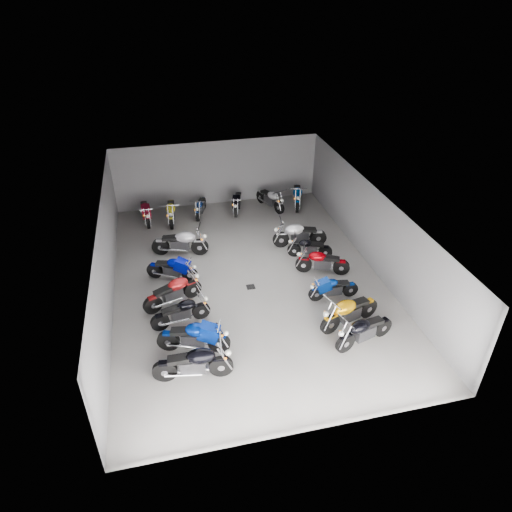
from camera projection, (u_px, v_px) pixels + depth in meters
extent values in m
plane|color=gray|center=(248.00, 279.00, 17.57)|extent=(14.00, 14.00, 0.00)
cube|color=slate|center=(217.00, 173.00, 22.46)|extent=(10.00, 0.10, 3.20)
cube|color=slate|center=(106.00, 261.00, 15.75)|extent=(0.10, 14.00, 3.20)
cube|color=slate|center=(373.00, 229.00, 17.67)|extent=(0.10, 14.00, 3.20)
cube|color=black|center=(247.00, 204.00, 15.84)|extent=(10.00, 14.00, 0.04)
cube|color=black|center=(251.00, 287.00, 17.15)|extent=(0.32, 0.32, 0.01)
cylinder|color=black|center=(221.00, 366.00, 13.27)|extent=(0.73, 0.23, 0.72)
cylinder|color=black|center=(165.00, 371.00, 13.12)|extent=(0.73, 0.25, 0.72)
cube|color=#2D2D30|center=(193.00, 366.00, 13.13)|extent=(0.76, 0.42, 0.45)
ellipsoid|color=black|center=(201.00, 356.00, 12.97)|extent=(0.81, 0.53, 0.40)
cube|color=black|center=(179.00, 359.00, 12.93)|extent=(0.71, 0.39, 0.20)
cylinder|color=black|center=(219.00, 343.00, 14.10)|extent=(0.71, 0.34, 0.70)
cylinder|color=black|center=(168.00, 341.00, 14.19)|extent=(0.72, 0.36, 0.70)
cube|color=#2D2D30|center=(193.00, 339.00, 14.09)|extent=(0.78, 0.52, 0.44)
ellipsoid|color=#032494|center=(200.00, 331.00, 13.88)|extent=(0.84, 0.64, 0.40)
cube|color=black|center=(181.00, 331.00, 13.94)|extent=(0.73, 0.49, 0.20)
cylinder|color=black|center=(201.00, 311.00, 15.48)|extent=(0.64, 0.25, 0.63)
cylinder|color=black|center=(160.00, 322.00, 14.98)|extent=(0.64, 0.27, 0.63)
cube|color=#2D2D30|center=(181.00, 314.00, 15.18)|extent=(0.68, 0.41, 0.39)
ellipsoid|color=black|center=(186.00, 305.00, 15.09)|extent=(0.73, 0.52, 0.35)
cube|color=black|center=(171.00, 310.00, 14.92)|extent=(0.64, 0.39, 0.18)
cylinder|color=black|center=(192.00, 289.00, 16.48)|extent=(0.69, 0.39, 0.69)
cylinder|color=black|center=(153.00, 305.00, 15.71)|extent=(0.69, 0.41, 0.69)
cube|color=#2D2D30|center=(173.00, 294.00, 16.04)|extent=(0.77, 0.56, 0.43)
ellipsoid|color=maroon|center=(178.00, 284.00, 15.97)|extent=(0.84, 0.68, 0.39)
cube|color=black|center=(163.00, 291.00, 15.71)|extent=(0.72, 0.53, 0.19)
cylinder|color=black|center=(190.00, 275.00, 17.30)|extent=(0.62, 0.37, 0.62)
cylinder|color=black|center=(155.00, 270.00, 17.54)|extent=(0.63, 0.39, 0.62)
cube|color=#2D2D30|center=(172.00, 270.00, 17.37)|extent=(0.70, 0.53, 0.39)
ellipsoid|color=#020BA7|center=(177.00, 264.00, 17.17)|extent=(0.76, 0.63, 0.35)
cube|color=black|center=(163.00, 263.00, 17.27)|extent=(0.65, 0.49, 0.18)
cylinder|color=black|center=(200.00, 247.00, 18.91)|extent=(0.73, 0.32, 0.72)
cylinder|color=black|center=(161.00, 247.00, 18.93)|extent=(0.74, 0.34, 0.72)
cube|color=#2D2D30|center=(180.00, 245.00, 18.86)|extent=(0.79, 0.51, 0.45)
ellipsoid|color=#B3B1B9|center=(185.00, 237.00, 18.66)|extent=(0.85, 0.62, 0.41)
cube|color=black|center=(171.00, 238.00, 18.69)|extent=(0.74, 0.47, 0.21)
cylinder|color=black|center=(345.00, 343.00, 14.12)|extent=(0.69, 0.32, 0.67)
cylinder|color=black|center=(382.00, 327.00, 14.75)|extent=(0.69, 0.34, 0.67)
cube|color=#2D2D30|center=(364.00, 332.00, 14.38)|extent=(0.75, 0.49, 0.42)
ellipsoid|color=black|center=(360.00, 327.00, 14.10)|extent=(0.81, 0.60, 0.38)
cube|color=black|center=(374.00, 322.00, 14.36)|extent=(0.70, 0.46, 0.19)
cylinder|color=black|center=(330.00, 324.00, 14.83)|extent=(0.73, 0.35, 0.72)
cylinder|color=black|center=(368.00, 308.00, 15.53)|extent=(0.73, 0.37, 0.72)
cube|color=#2D2D30|center=(350.00, 313.00, 15.12)|extent=(0.79, 0.54, 0.45)
ellipsoid|color=orange|center=(345.00, 307.00, 14.82)|extent=(0.86, 0.66, 0.40)
cube|color=black|center=(359.00, 302.00, 15.11)|extent=(0.74, 0.50, 0.20)
cylinder|color=black|center=(316.00, 294.00, 16.32)|extent=(0.57, 0.12, 0.57)
cylinder|color=black|center=(350.00, 289.00, 16.55)|extent=(0.57, 0.14, 0.57)
cube|color=#2D2D30|center=(334.00, 290.00, 16.39)|extent=(0.58, 0.27, 0.36)
ellipsoid|color=navy|center=(329.00, 284.00, 16.20)|extent=(0.61, 0.36, 0.32)
cube|color=black|center=(342.00, 283.00, 16.31)|extent=(0.55, 0.26, 0.16)
cylinder|color=black|center=(304.00, 265.00, 17.86)|extent=(0.65, 0.35, 0.65)
cylinder|color=black|center=(341.00, 267.00, 17.70)|extent=(0.66, 0.37, 0.65)
cube|color=#2D2D30|center=(323.00, 264.00, 17.72)|extent=(0.72, 0.51, 0.40)
ellipsoid|color=#870006|center=(317.00, 256.00, 17.57)|extent=(0.78, 0.62, 0.36)
cube|color=black|center=(332.00, 258.00, 17.54)|extent=(0.67, 0.48, 0.18)
cylinder|color=black|center=(294.00, 250.00, 18.84)|extent=(0.57, 0.29, 0.57)
cylinder|color=black|center=(325.00, 252.00, 18.73)|extent=(0.58, 0.31, 0.57)
cube|color=#2D2D30|center=(310.00, 249.00, 18.74)|extent=(0.63, 0.44, 0.35)
ellipsoid|color=black|center=(306.00, 243.00, 18.60)|extent=(0.68, 0.53, 0.32)
cube|color=black|center=(317.00, 244.00, 18.58)|extent=(0.59, 0.41, 0.16)
cylinder|color=black|center=(281.00, 240.00, 19.43)|extent=(0.72, 0.23, 0.71)
cylinder|color=black|center=(318.00, 238.00, 19.57)|extent=(0.73, 0.26, 0.71)
cube|color=#2D2D30|center=(300.00, 236.00, 19.44)|extent=(0.76, 0.42, 0.44)
ellipsoid|color=silver|center=(295.00, 229.00, 19.23)|extent=(0.80, 0.54, 0.40)
cube|color=black|center=(308.00, 230.00, 19.30)|extent=(0.71, 0.39, 0.20)
cylinder|color=black|center=(148.00, 222.00, 20.84)|extent=(0.19, 0.66, 0.65)
cylinder|color=black|center=(144.00, 208.00, 22.02)|extent=(0.21, 0.66, 0.65)
cube|color=#2D2D30|center=(146.00, 213.00, 21.38)|extent=(0.36, 0.69, 0.41)
ellipsoid|color=maroon|center=(145.00, 209.00, 21.02)|extent=(0.47, 0.73, 0.37)
cube|color=black|center=(144.00, 204.00, 21.49)|extent=(0.34, 0.64, 0.19)
cylinder|color=black|center=(171.00, 222.00, 20.79)|extent=(0.19, 0.68, 0.67)
cylinder|color=black|center=(172.00, 208.00, 22.06)|extent=(0.21, 0.68, 0.67)
cube|color=#2D2D30|center=(171.00, 213.00, 21.36)|extent=(0.37, 0.71, 0.42)
ellipsoid|color=yellow|center=(171.00, 208.00, 20.99)|extent=(0.48, 0.75, 0.38)
cube|color=black|center=(171.00, 204.00, 21.49)|extent=(0.34, 0.66, 0.19)
cylinder|color=black|center=(198.00, 216.00, 21.46)|extent=(0.29, 0.58, 0.57)
cylinder|color=black|center=(204.00, 203.00, 22.55)|extent=(0.31, 0.59, 0.57)
cube|color=#2D2D30|center=(201.00, 208.00, 21.95)|extent=(0.44, 0.64, 0.36)
ellipsoid|color=navy|center=(200.00, 204.00, 21.63)|extent=(0.53, 0.69, 0.32)
cube|color=black|center=(202.00, 200.00, 22.06)|extent=(0.41, 0.60, 0.16)
cylinder|color=black|center=(236.00, 211.00, 21.78)|extent=(0.30, 0.63, 0.62)
cylinder|color=black|center=(239.00, 199.00, 22.96)|extent=(0.32, 0.63, 0.62)
cube|color=#2D2D30|center=(237.00, 203.00, 22.32)|extent=(0.46, 0.69, 0.39)
ellipsoid|color=black|center=(237.00, 199.00, 21.97)|extent=(0.56, 0.74, 0.35)
cube|color=black|center=(238.00, 195.00, 22.43)|extent=(0.43, 0.64, 0.18)
cylinder|color=black|center=(279.00, 207.00, 22.09)|extent=(0.37, 0.66, 0.65)
cylinder|color=black|center=(261.00, 197.00, 23.11)|extent=(0.39, 0.66, 0.65)
cube|color=#2D2D30|center=(270.00, 200.00, 22.54)|extent=(0.53, 0.73, 0.41)
ellipsoid|color=#B3B3BA|center=(273.00, 196.00, 22.21)|extent=(0.64, 0.80, 0.37)
cube|color=black|center=(266.00, 193.00, 22.62)|extent=(0.50, 0.68, 0.19)
cylinder|color=black|center=(297.00, 206.00, 22.20)|extent=(0.34, 0.71, 0.70)
cylinder|color=black|center=(297.00, 192.00, 23.53)|extent=(0.36, 0.72, 0.70)
cube|color=#2D2D30|center=(297.00, 197.00, 22.80)|extent=(0.52, 0.78, 0.44)
ellipsoid|color=navy|center=(298.00, 192.00, 22.41)|extent=(0.63, 0.84, 0.39)
cube|color=black|center=(297.00, 188.00, 22.94)|extent=(0.48, 0.73, 0.20)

